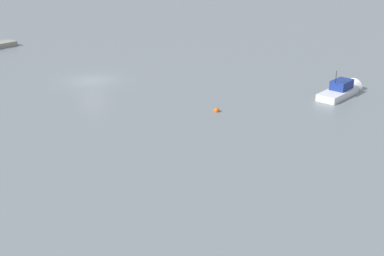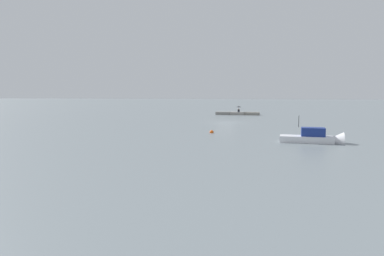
{
  "view_description": "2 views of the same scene",
  "coord_description": "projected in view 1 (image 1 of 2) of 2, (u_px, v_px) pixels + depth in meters",
  "views": [
    {
      "loc": [
        28.62,
        35.49,
        12.71
      ],
      "look_at": [
        7.42,
        18.3,
        1.95
      ],
      "focal_mm": 45.43,
      "sensor_mm": 36.0,
      "label": 1
    },
    {
      "loc": [
        -6.77,
        53.18,
        4.33
      ],
      "look_at": [
        0.29,
        21.61,
        1.21
      ],
      "focal_mm": 33.1,
      "sensor_mm": 36.0,
      "label": 2
    }
  ],
  "objects": [
    {
      "name": "motorboat_white_mid",
      "position": [
        343.0,
        91.0,
        41.94
      ],
      "size": [
        5.49,
        1.93,
        3.04
      ],
      "rotation": [
        0.0,
        0.0,
        1.52
      ],
      "color": "silver",
      "rests_on": "ground_plane"
    },
    {
      "name": "mooring_buoy_near",
      "position": [
        217.0,
        111.0,
        37.89
      ],
      "size": [
        0.46,
        0.46,
        0.46
      ],
      "color": "#EA5914",
      "rests_on": "ground_plane"
    },
    {
      "name": "ground_plane",
      "position": [
        92.0,
        80.0,
        46.14
      ],
      "size": [
        500.0,
        500.0,
        0.0
      ],
      "primitive_type": "plane",
      "color": "slate"
    }
  ]
}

